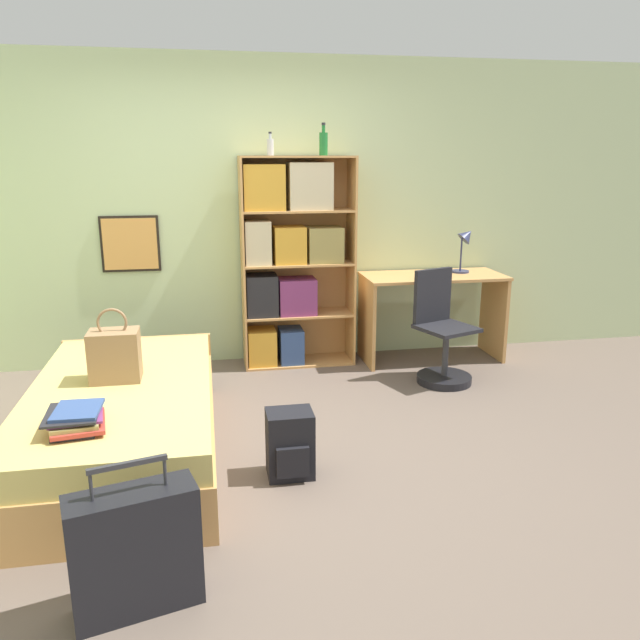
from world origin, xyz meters
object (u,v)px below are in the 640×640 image
(suitcase, at_px, (135,551))
(backpack, at_px, (290,444))
(bed, at_px, (124,420))
(bookcase, at_px, (288,257))
(desk_lamp, at_px, (466,242))
(bottle_brown, at_px, (323,143))
(desk_chair, at_px, (442,346))
(desk, at_px, (432,301))
(bottle_green, at_px, (270,146))
(book_stack_on_bed, at_px, (76,419))
(handbag, at_px, (115,355))

(suitcase, bearing_deg, backpack, 52.03)
(backpack, bearing_deg, suitcase, -127.97)
(bed, xyz_separation_m, bookcase, (1.22, 1.56, 0.72))
(suitcase, bearing_deg, desk_lamp, 48.39)
(bookcase, distance_m, bottle_brown, 0.98)
(suitcase, relative_size, bottle_brown, 2.53)
(desk_chair, bearing_deg, desk_lamp, 55.80)
(bed, relative_size, desk, 1.67)
(bottle_green, height_order, desk_chair, bottle_green)
(book_stack_on_bed, bearing_deg, desk_lamp, 36.11)
(suitcase, xyz_separation_m, desk_chair, (2.17, 2.30, 0.04))
(handbag, height_order, book_stack_on_bed, handbag)
(book_stack_on_bed, distance_m, bookcase, 2.60)
(handbag, bearing_deg, desk_chair, 18.94)
(bookcase, bearing_deg, desk, -4.45)
(book_stack_on_bed, xyz_separation_m, bottle_brown, (1.66, 2.13, 1.37))
(handbag, relative_size, desk_lamp, 1.08)
(desk_chair, bearing_deg, handbag, -161.06)
(desk, distance_m, backpack, 2.46)
(handbag, relative_size, book_stack_on_bed, 1.22)
(handbag, xyz_separation_m, bottle_brown, (1.55, 1.45, 1.26))
(suitcase, bearing_deg, desk, 51.34)
(suitcase, bearing_deg, bed, 98.31)
(bottle_brown, bearing_deg, desk_chair, -35.88)
(bed, xyz_separation_m, bottle_green, (1.09, 1.55, 1.63))
(suitcase, bearing_deg, bottle_brown, 65.74)
(desk_lamp, bearing_deg, bed, -151.48)
(bottle_brown, relative_size, desk_lamp, 0.62)
(bed, height_order, desk_chair, desk_chair)
(book_stack_on_bed, height_order, desk_lamp, desk_lamp)
(handbag, height_order, bookcase, bookcase)
(desk_lamp, relative_size, desk_chair, 0.46)
(bottle_green, relative_size, backpack, 0.47)
(bottle_green, xyz_separation_m, bottle_brown, (0.43, -0.04, 0.03))
(bed, xyz_separation_m, desk, (2.49, 1.46, 0.31))
(handbag, xyz_separation_m, desk_lamp, (2.84, 1.46, 0.42))
(book_stack_on_bed, relative_size, bottle_green, 1.99)
(bookcase, bearing_deg, backpack, -97.47)
(bookcase, relative_size, desk, 1.45)
(book_stack_on_bed, bearing_deg, backpack, 9.47)
(book_stack_on_bed, xyz_separation_m, desk_lamp, (2.95, 2.15, 0.53))
(bookcase, bearing_deg, bottle_green, -176.75)
(bed, bearing_deg, book_stack_on_bed, -102.41)
(book_stack_on_bed, distance_m, desk_chair, 2.94)
(bed, distance_m, backpack, 1.06)
(handbag, relative_size, desk_chair, 0.49)
(suitcase, xyz_separation_m, desk, (2.29, 2.86, 0.28))
(handbag, distance_m, bookcase, 1.97)
(desk, height_order, desk_chair, desk_chair)
(desk, height_order, desk_lamp, desk_lamp)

